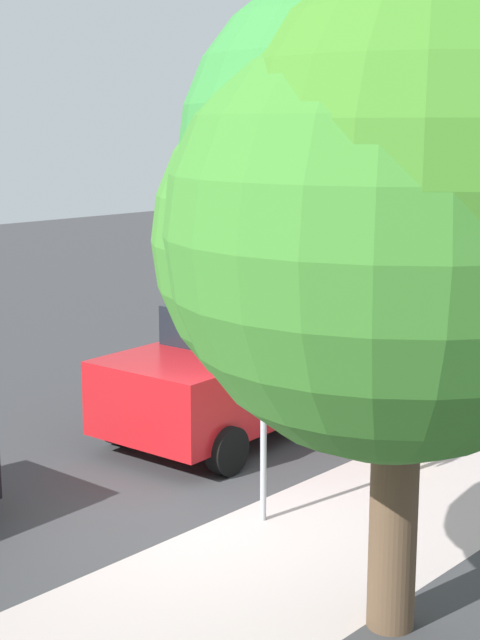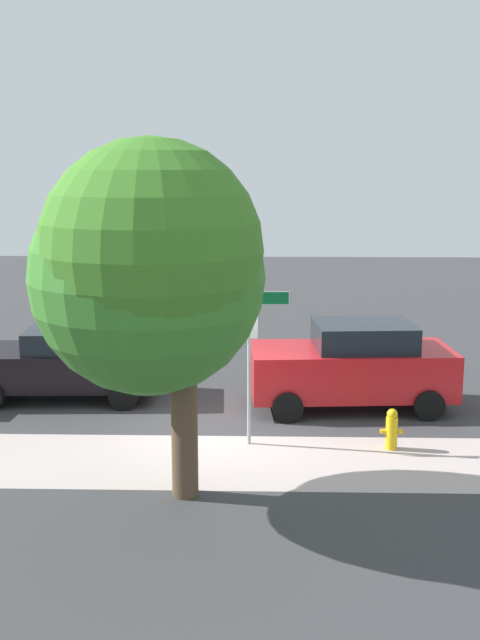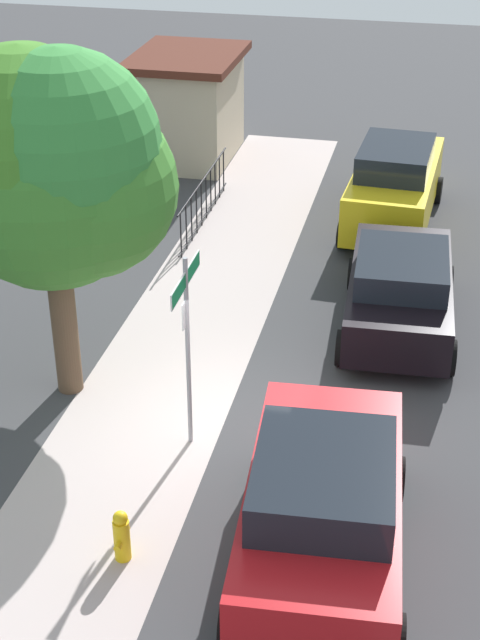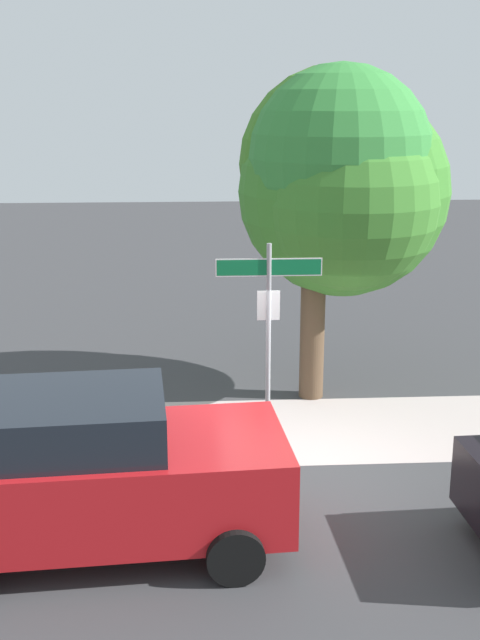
# 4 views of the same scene
# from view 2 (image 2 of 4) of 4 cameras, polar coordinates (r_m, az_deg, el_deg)

# --- Properties ---
(ground_plane) EXTENTS (60.00, 60.00, 0.00)m
(ground_plane) POSITION_cam_2_polar(r_m,az_deg,el_deg) (15.36, -1.41, -8.53)
(ground_plane) COLOR #38383A
(sidewalk_strip) EXTENTS (24.00, 2.60, 0.00)m
(sidewalk_strip) POSITION_cam_2_polar(r_m,az_deg,el_deg) (14.39, -9.79, -10.09)
(sidewalk_strip) COLOR #B2A29F
(sidewalk_strip) RESTS_ON ground_plane
(street_sign) EXTENTS (1.48, 0.07, 3.16)m
(street_sign) POSITION_cam_2_polar(r_m,az_deg,el_deg) (14.34, 0.68, -0.82)
(street_sign) COLOR #9EA0A5
(street_sign) RESTS_ON ground_plane
(shade_tree) EXTENTS (3.53, 3.92, 5.64)m
(shade_tree) POSITION_cam_2_polar(r_m,az_deg,el_deg) (11.76, -6.49, 4.20)
(shade_tree) COLOR brown
(shade_tree) RESTS_ON ground_plane
(car_red) EXTENTS (4.46, 2.39, 1.88)m
(car_red) POSITION_cam_2_polar(r_m,az_deg,el_deg) (17.04, 8.31, -3.29)
(car_red) COLOR red
(car_red) RESTS_ON ground_plane
(car_black) EXTENTS (4.34, 2.21, 1.62)m
(car_black) POSITION_cam_2_polar(r_m,az_deg,el_deg) (17.98, -12.67, -3.04)
(car_black) COLOR black
(car_black) RESTS_ON ground_plane
(fire_hydrant) EXTENTS (0.42, 0.22, 0.78)m
(fire_hydrant) POSITION_cam_2_polar(r_m,az_deg,el_deg) (14.85, 11.09, -7.88)
(fire_hydrant) COLOR yellow
(fire_hydrant) RESTS_ON ground_plane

